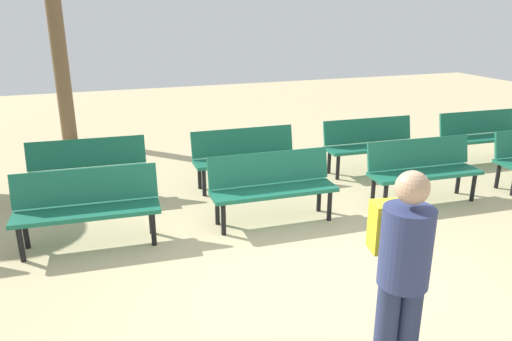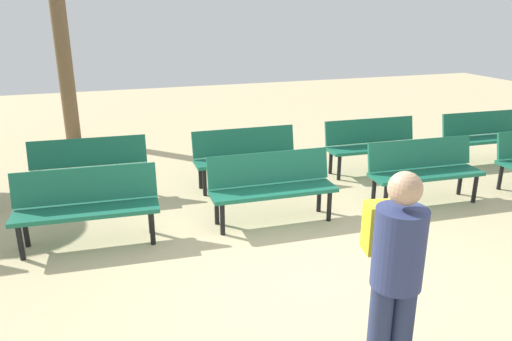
{
  "view_description": "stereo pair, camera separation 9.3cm",
  "coord_description": "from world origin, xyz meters",
  "px_view_note": "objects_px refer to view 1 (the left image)",
  "views": [
    {
      "loc": [
        -2.04,
        -3.81,
        2.61
      ],
      "look_at": [
        0.0,
        1.98,
        0.55
      ],
      "focal_mm": 34.05,
      "sensor_mm": 36.0,
      "label": 1
    },
    {
      "loc": [
        -1.96,
        -3.84,
        2.61
      ],
      "look_at": [
        0.0,
        1.98,
        0.55
      ],
      "focal_mm": 34.05,
      "sensor_mm": 36.0,
      "label": 2
    }
  ],
  "objects_px": {
    "bench_r1_c1": "(88,167)",
    "bench_r1_c2": "(245,154)",
    "bench_r0_c2": "(272,183)",
    "bench_r0_c3": "(423,167)",
    "bench_r1_c4": "(482,133)",
    "bench_r0_c1": "(87,203)",
    "tree_0": "(61,65)",
    "visitor_with_backpack": "(401,270)",
    "bench_r1_c3": "(371,142)"
  },
  "relations": [
    {
      "from": "bench_r1_c2",
      "to": "bench_r1_c4",
      "type": "bearing_deg",
      "value": -0.81
    },
    {
      "from": "bench_r0_c3",
      "to": "tree_0",
      "type": "xyz_separation_m",
      "value": [
        -4.74,
        5.16,
        1.03
      ]
    },
    {
      "from": "bench_r0_c2",
      "to": "bench_r1_c2",
      "type": "distance_m",
      "value": 1.34
    },
    {
      "from": "bench_r1_c2",
      "to": "bench_r0_c2",
      "type": "bearing_deg",
      "value": -92.32
    },
    {
      "from": "visitor_with_backpack",
      "to": "bench_r1_c4",
      "type": "bearing_deg",
      "value": -126.39
    },
    {
      "from": "bench_r1_c1",
      "to": "tree_0",
      "type": "xyz_separation_m",
      "value": [
        -0.32,
        3.61,
        1.03
      ]
    },
    {
      "from": "bench_r0_c1",
      "to": "bench_r1_c4",
      "type": "distance_m",
      "value": 6.77
    },
    {
      "from": "visitor_with_backpack",
      "to": "bench_r1_c3",
      "type": "bearing_deg",
      "value": -108.16
    },
    {
      "from": "bench_r0_c2",
      "to": "bench_r1_c4",
      "type": "xyz_separation_m",
      "value": [
        4.45,
        1.18,
        0.0
      ]
    },
    {
      "from": "bench_r1_c2",
      "to": "tree_0",
      "type": "xyz_separation_m",
      "value": [
        -2.59,
        3.75,
        1.03
      ]
    },
    {
      "from": "bench_r0_c3",
      "to": "visitor_with_backpack",
      "type": "relative_size",
      "value": 0.98
    },
    {
      "from": "bench_r1_c2",
      "to": "tree_0",
      "type": "bearing_deg",
      "value": 125.91
    },
    {
      "from": "bench_r1_c1",
      "to": "bench_r1_c3",
      "type": "xyz_separation_m",
      "value": [
        4.45,
        -0.16,
        0.0
      ]
    },
    {
      "from": "bench_r0_c1",
      "to": "tree_0",
      "type": "xyz_separation_m",
      "value": [
        -0.28,
        5.01,
        1.03
      ]
    },
    {
      "from": "bench_r1_c1",
      "to": "visitor_with_backpack",
      "type": "distance_m",
      "value": 4.88
    },
    {
      "from": "bench_r0_c1",
      "to": "bench_r1_c4",
      "type": "bearing_deg",
      "value": 12.93
    },
    {
      "from": "bench_r1_c4",
      "to": "visitor_with_backpack",
      "type": "bearing_deg",
      "value": -135.75
    },
    {
      "from": "bench_r1_c1",
      "to": "bench_r1_c2",
      "type": "bearing_deg",
      "value": -0.12
    },
    {
      "from": "visitor_with_backpack",
      "to": "bench_r0_c2",
      "type": "bearing_deg",
      "value": -82.4
    },
    {
      "from": "bench_r1_c2",
      "to": "bench_r1_c4",
      "type": "xyz_separation_m",
      "value": [
        4.37,
        -0.16,
        0.0
      ]
    },
    {
      "from": "bench_r0_c2",
      "to": "tree_0",
      "type": "distance_m",
      "value": 5.77
    },
    {
      "from": "bench_r0_c1",
      "to": "bench_r0_c2",
      "type": "height_order",
      "value": "same"
    },
    {
      "from": "bench_r0_c1",
      "to": "tree_0",
      "type": "height_order",
      "value": "tree_0"
    },
    {
      "from": "tree_0",
      "to": "visitor_with_backpack",
      "type": "distance_m",
      "value": 8.4
    },
    {
      "from": "bench_r0_c1",
      "to": "bench_r1_c1",
      "type": "height_order",
      "value": "same"
    },
    {
      "from": "bench_r1_c2",
      "to": "bench_r0_c1",
      "type": "bearing_deg",
      "value": -150.04
    },
    {
      "from": "bench_r1_c4",
      "to": "bench_r1_c1",
      "type": "bearing_deg",
      "value": -179.9
    },
    {
      "from": "bench_r1_c1",
      "to": "bench_r1_c4",
      "type": "bearing_deg",
      "value": 0.78
    },
    {
      "from": "bench_r0_c1",
      "to": "bench_r0_c3",
      "type": "bearing_deg",
      "value": 1.62
    },
    {
      "from": "bench_r1_c1",
      "to": "bench_r1_c2",
      "type": "relative_size",
      "value": 1.01
    },
    {
      "from": "bench_r0_c1",
      "to": "bench_r1_c1",
      "type": "distance_m",
      "value": 1.4
    },
    {
      "from": "bench_r0_c1",
      "to": "visitor_with_backpack",
      "type": "distance_m",
      "value": 3.67
    },
    {
      "from": "bench_r0_c2",
      "to": "bench_r0_c3",
      "type": "bearing_deg",
      "value": 0.04
    },
    {
      "from": "bench_r1_c1",
      "to": "bench_r1_c3",
      "type": "bearing_deg",
      "value": 1.24
    },
    {
      "from": "bench_r0_c1",
      "to": "tree_0",
      "type": "bearing_deg",
      "value": 96.77
    },
    {
      "from": "tree_0",
      "to": "bench_r1_c2",
      "type": "bearing_deg",
      "value": -55.36
    },
    {
      "from": "bench_r1_c4",
      "to": "tree_0",
      "type": "xyz_separation_m",
      "value": [
        -6.96,
        3.91,
        1.03
      ]
    },
    {
      "from": "tree_0",
      "to": "visitor_with_backpack",
      "type": "bearing_deg",
      "value": -74.24
    },
    {
      "from": "bench_r1_c3",
      "to": "bench_r1_c4",
      "type": "height_order",
      "value": "same"
    },
    {
      "from": "bench_r1_c3",
      "to": "visitor_with_backpack",
      "type": "bearing_deg",
      "value": -117.86
    },
    {
      "from": "bench_r1_c2",
      "to": "bench_r1_c3",
      "type": "relative_size",
      "value": 1.0
    },
    {
      "from": "bench_r0_c1",
      "to": "bench_r0_c3",
      "type": "distance_m",
      "value": 4.46
    },
    {
      "from": "bench_r0_c2",
      "to": "bench_r1_c4",
      "type": "relative_size",
      "value": 1.0
    },
    {
      "from": "bench_r1_c2",
      "to": "bench_r1_c4",
      "type": "relative_size",
      "value": 0.99
    },
    {
      "from": "bench_r1_c2",
      "to": "visitor_with_backpack",
      "type": "height_order",
      "value": "visitor_with_backpack"
    },
    {
      "from": "bench_r1_c3",
      "to": "bench_r1_c4",
      "type": "bearing_deg",
      "value": -1.16
    },
    {
      "from": "bench_r0_c3",
      "to": "bench_r1_c2",
      "type": "height_order",
      "value": "same"
    },
    {
      "from": "bench_r1_c3",
      "to": "tree_0",
      "type": "bearing_deg",
      "value": 143.97
    },
    {
      "from": "bench_r1_c2",
      "to": "visitor_with_backpack",
      "type": "distance_m",
      "value": 4.35
    },
    {
      "from": "bench_r0_c1",
      "to": "bench_r0_c2",
      "type": "distance_m",
      "value": 2.23
    }
  ]
}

